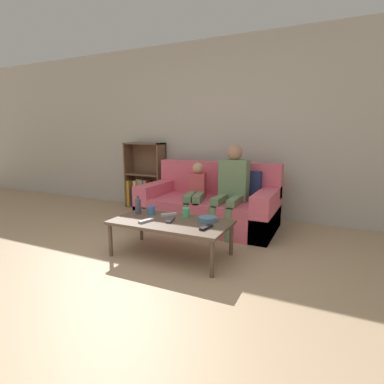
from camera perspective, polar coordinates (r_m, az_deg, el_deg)
The scene contains 15 objects.
ground_plane at distance 2.42m, azimuth -20.02°, elevation -20.11°, with size 22.00×22.00×0.00m, color tan.
wall_back at distance 4.63m, azimuth 5.88°, elevation 11.78°, with size 12.00×0.06×2.60m.
couch at distance 4.07m, azimuth 3.41°, elevation -2.64°, with size 1.78×0.93×0.85m.
bookshelf at distance 5.14m, azimuth -8.89°, elevation 1.61°, with size 0.67×0.28×1.09m.
coffee_table at distance 3.04m, azimuth -4.04°, elevation -6.06°, with size 1.18×0.62×0.37m.
person_adult at distance 3.80m, azimuth 7.63°, elevation 1.64°, with size 0.36×0.64×1.10m.
person_child at distance 3.93m, azimuth 0.70°, elevation -0.08°, with size 0.35×0.67×0.86m.
cup_near at distance 3.28m, azimuth -7.76°, elevation -3.44°, with size 0.08×0.08×0.09m.
cup_far at distance 3.15m, azimuth -1.12°, elevation -3.91°, with size 0.08×0.08×0.10m.
tv_remote_0 at distance 3.02m, azimuth -8.72°, elevation -5.42°, with size 0.09×0.18×0.02m.
tv_remote_1 at distance 2.78m, azimuth 2.73°, elevation -6.73°, with size 0.08×0.18×0.02m.
tv_remote_2 at distance 3.23m, azimuth -4.44°, elevation -4.26°, with size 0.15×0.16×0.02m.
tv_remote_3 at distance 3.02m, azimuth -4.09°, elevation -5.34°, with size 0.09×0.18×0.02m.
snack_bowl at distance 3.01m, azimuth 2.99°, elevation -5.16°, with size 0.19×0.19×0.05m.
bottle at distance 3.32m, azimuth -10.25°, elevation -2.65°, with size 0.06×0.06×0.20m.
Camera 1 is at (1.53, -1.43, 1.22)m, focal length 28.00 mm.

